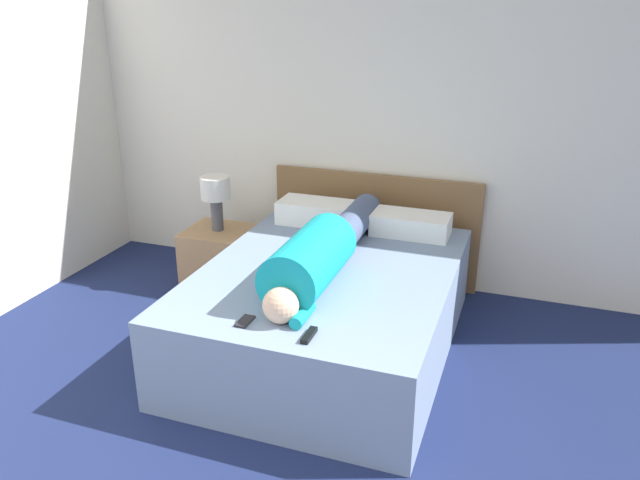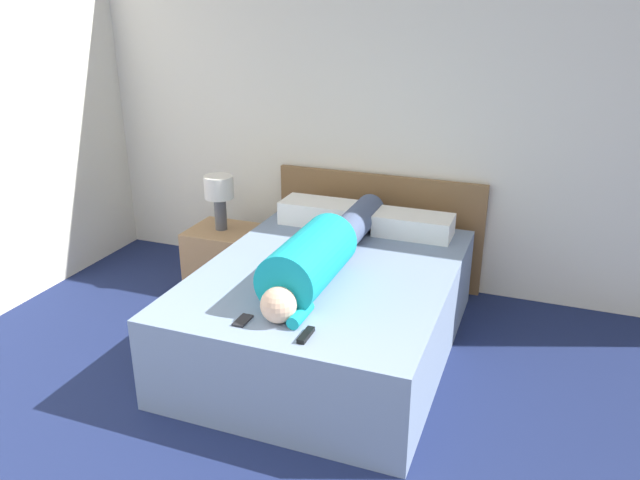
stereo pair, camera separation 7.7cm
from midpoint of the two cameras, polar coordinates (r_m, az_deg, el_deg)
name	(u,v)px [view 1 (the left image)]	position (r m, az deg, el deg)	size (l,w,h in m)	color
wall_back	(391,118)	(4.78, 6.06, 11.01)	(6.10, 0.06, 2.60)	silver
bed	(328,309)	(4.03, 0.17, -6.30)	(1.53, 2.01, 0.56)	#7589A8
headboard	(374,228)	(4.96, 4.54, 1.11)	(1.65, 0.04, 0.88)	brown
nightstand	(220,257)	(4.99, -9.59, -1.57)	(0.49, 0.47, 0.46)	#A37A51
table_lamp	(216,193)	(4.81, -9.97, 4.24)	(0.22, 0.22, 0.43)	#4C4C51
person_lying	(322,252)	(3.77, -0.42, -1.10)	(0.34, 1.78, 0.34)	#DBB293
pillow_near_headboard	(317,212)	(4.66, -0.71, 2.54)	(0.58, 0.29, 0.17)	white
pillow_second	(411,224)	(4.48, 7.83, 1.43)	(0.55, 0.29, 0.15)	white
tv_remote	(309,335)	(3.15, -1.71, -8.70)	(0.04, 0.15, 0.02)	black
cell_phone	(245,321)	(3.32, -7.55, -7.38)	(0.06, 0.13, 0.01)	black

